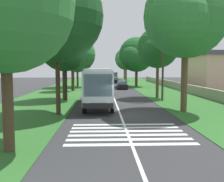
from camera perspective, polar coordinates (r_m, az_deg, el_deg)
ground at (r=20.38m, az=1.99°, el=-5.60°), size 160.00×160.00×0.00m
grass_verge_left at (r=35.82m, az=-12.99°, el=-1.02°), size 120.00×8.00×0.04m
grass_verge_right at (r=36.47m, az=13.22°, el=-0.91°), size 120.00×8.00×0.04m
centre_line at (r=35.21m, az=0.23°, el=-1.02°), size 110.00×0.16×0.01m
coach_bus at (r=25.43m, az=-2.93°, el=1.42°), size 11.16×2.62×3.73m
zebra_crossing at (r=15.27m, az=3.42°, el=-9.27°), size 4.95×6.80×0.01m
trailing_car_0 at (r=46.15m, az=2.26°, el=1.28°), size 4.30×1.78×1.43m
trailing_car_1 at (r=55.17m, az=-2.62°, el=1.92°), size 4.30×1.78×1.43m
trailing_car_2 at (r=64.16m, az=0.55°, el=2.39°), size 4.30×1.78×1.43m
trailing_minibus_0 at (r=76.15m, az=0.34°, el=3.49°), size 6.00×2.14×2.53m
roadside_tree_left_0 at (r=21.23m, az=-13.05°, el=15.57°), size 8.93×7.54×11.54m
roadside_tree_left_1 at (r=30.69m, az=-10.74°, el=9.19°), size 6.93×5.64×8.96m
roadside_tree_left_2 at (r=50.38m, az=-7.98°, el=7.80°), size 8.85×7.11×9.82m
roadside_tree_left_3 at (r=42.12m, az=-9.00°, el=8.29°), size 5.37×4.52×8.46m
roadside_tree_right_0 at (r=23.33m, az=15.47°, el=15.20°), size 8.80×7.14×11.70m
roadside_tree_right_1 at (r=52.06m, az=5.25°, el=7.83°), size 8.35×6.94×9.85m
roadside_tree_right_2 at (r=83.16m, az=2.71°, el=7.49°), size 6.34×5.20×9.87m
roadside_tree_right_3 at (r=32.96m, az=9.92°, el=9.21°), size 5.91×5.11×8.81m
roadside_tree_right_4 at (r=73.22m, az=3.00°, el=6.96°), size 7.77×6.26×9.35m
utility_pole at (r=29.75m, az=11.21°, el=5.97°), size 0.24×1.40×8.16m
roadside_wall at (r=42.16m, az=15.90°, el=0.72°), size 70.00×0.40×1.25m
roadside_building at (r=48.06m, az=20.74°, el=4.21°), size 13.26×6.66×6.44m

